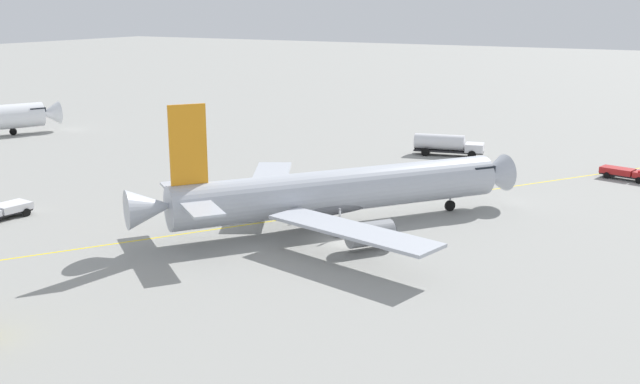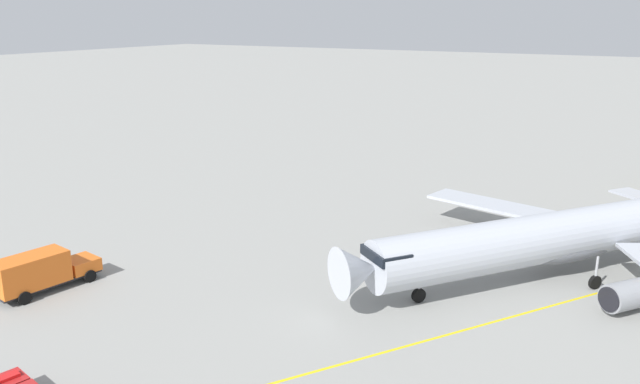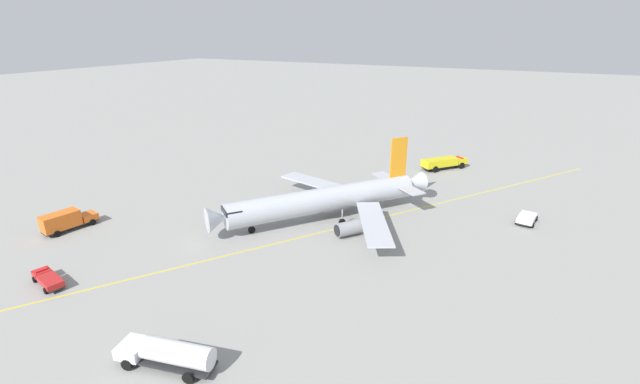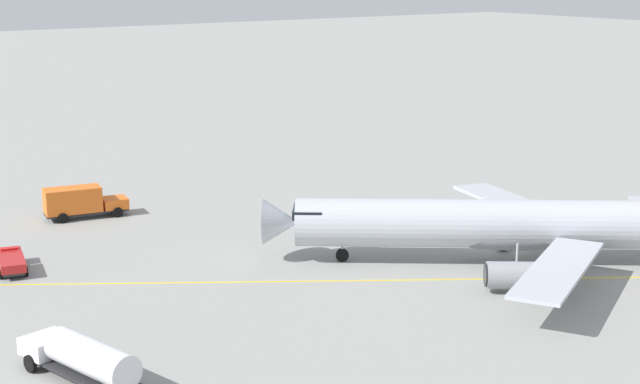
% 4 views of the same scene
% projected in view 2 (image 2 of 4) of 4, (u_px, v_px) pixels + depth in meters
% --- Properties ---
extents(ground_plane, '(600.00, 600.00, 0.00)m').
position_uv_depth(ground_plane, '(522.00, 252.00, 57.28)').
color(ground_plane, gray).
extents(airliner_main, '(32.86, 28.79, 12.23)m').
position_uv_depth(airliner_main, '(556.00, 238.00, 51.39)').
color(airliner_main, '#B2B7C1').
rests_on(airliner_main, ground_plane).
extents(catering_truck_truck, '(8.22, 3.82, 3.10)m').
position_uv_depth(catering_truck_truck, '(40.00, 271.00, 48.76)').
color(catering_truck_truck, '#232326').
rests_on(catering_truck_truck, ground_plane).
extents(taxiway_centreline, '(106.33, 69.86, 0.01)m').
position_uv_depth(taxiway_centreline, '(593.00, 294.00, 48.66)').
color(taxiway_centreline, yellow).
rests_on(taxiway_centreline, ground_plane).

